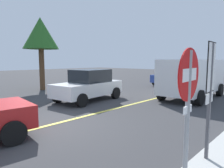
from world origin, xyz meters
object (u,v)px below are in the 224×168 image
(car_white_mid_road, at_px, (89,85))
(tree_left_verge, at_px, (41,34))
(stop_sign, at_px, (188,100))
(car_blue_crossing, at_px, (174,76))
(white_van, at_px, (193,76))
(speed_limit_sign, at_px, (210,81))

(car_white_mid_road, relative_size, tree_left_verge, 0.79)
(stop_sign, bearing_deg, car_blue_crossing, 27.15)
(white_van, xyz_separation_m, car_white_mid_road, (-4.55, 3.81, -0.44))
(speed_limit_sign, distance_m, white_van, 8.08)
(white_van, relative_size, car_white_mid_road, 1.27)
(car_blue_crossing, relative_size, tree_left_verge, 0.88)
(stop_sign, height_order, car_blue_crossing, stop_sign)
(car_white_mid_road, xyz_separation_m, car_blue_crossing, (9.42, -0.23, -0.02))
(stop_sign, relative_size, white_van, 0.44)
(speed_limit_sign, distance_m, car_blue_crossing, 14.06)
(stop_sign, distance_m, car_white_mid_road, 8.43)
(car_white_mid_road, distance_m, car_blue_crossing, 9.42)
(speed_limit_sign, distance_m, tree_left_verge, 13.17)
(speed_limit_sign, xyz_separation_m, car_blue_crossing, (12.24, 6.85, -0.96))
(stop_sign, bearing_deg, speed_limit_sign, 6.52)
(speed_limit_sign, relative_size, tree_left_verge, 0.48)
(white_van, bearing_deg, speed_limit_sign, -156.11)
(car_white_mid_road, distance_m, tree_left_verge, 6.39)
(white_van, height_order, car_blue_crossing, white_van)
(stop_sign, bearing_deg, tree_left_verge, 70.68)
(stop_sign, bearing_deg, car_white_mid_road, 59.60)
(speed_limit_sign, bearing_deg, car_white_mid_road, 68.25)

